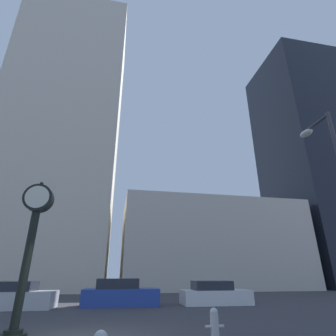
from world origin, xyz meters
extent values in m
cube|color=beige|center=(-6.59, 24.00, 18.42)|extent=(13.16, 12.00, 36.84)
cube|color=beige|center=(12.00, 24.00, 4.82)|extent=(20.82, 12.00, 9.65)
cube|color=black|center=(30.02, 24.00, 17.82)|extent=(12.73, 12.00, 35.64)
cylinder|color=black|center=(-1.79, 0.90, 0.06)|extent=(0.73, 0.73, 0.12)
cylinder|color=black|center=(-1.79, 0.90, 0.17)|extent=(0.49, 0.49, 0.10)
cylinder|color=black|center=(-1.79, 0.90, 1.82)|extent=(0.24, 0.24, 3.21)
cylinder|color=black|center=(-1.79, 0.90, 3.87)|extent=(0.88, 0.39, 0.88)
cylinder|color=white|center=(-1.79, 0.69, 3.87)|extent=(0.72, 0.02, 0.72)
cylinder|color=white|center=(-1.79, 1.10, 3.87)|extent=(0.72, 0.02, 0.72)
sphere|color=black|center=(-1.79, 0.90, 4.37)|extent=(0.12, 0.12, 0.12)
cube|color=#BCBCC1|center=(-4.00, 7.82, 0.40)|extent=(3.93, 1.94, 0.81)
cube|color=#232833|center=(-4.20, 7.83, 1.04)|extent=(2.20, 1.63, 0.47)
cube|color=#28429E|center=(1.26, 8.17, 0.43)|extent=(4.14, 1.88, 0.87)
cube|color=#232833|center=(1.05, 8.17, 1.12)|extent=(2.30, 1.61, 0.51)
cube|color=silver|center=(6.59, 7.91, 0.38)|extent=(3.94, 1.96, 0.76)
cube|color=#232833|center=(6.40, 7.91, 1.00)|extent=(2.19, 1.68, 0.49)
cylinder|color=#B7B7BC|center=(3.40, -0.56, 0.32)|extent=(0.22, 0.22, 0.65)
sphere|color=#B7B7BC|center=(3.40, -0.56, 0.69)|extent=(0.21, 0.21, 0.21)
cylinder|color=#B7B7BC|center=(3.22, -0.56, 0.36)|extent=(0.14, 0.08, 0.08)
cylinder|color=#B7B7BC|center=(3.57, -0.56, 0.36)|extent=(0.14, 0.08, 0.08)
cylinder|color=#38383D|center=(8.00, -0.50, 6.99)|extent=(0.11, 1.20, 0.11)
ellipsoid|color=silver|center=(8.00, 0.10, 6.89)|extent=(0.36, 0.60, 0.24)
camera|label=1|loc=(0.73, -7.94, 1.61)|focal=28.00mm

